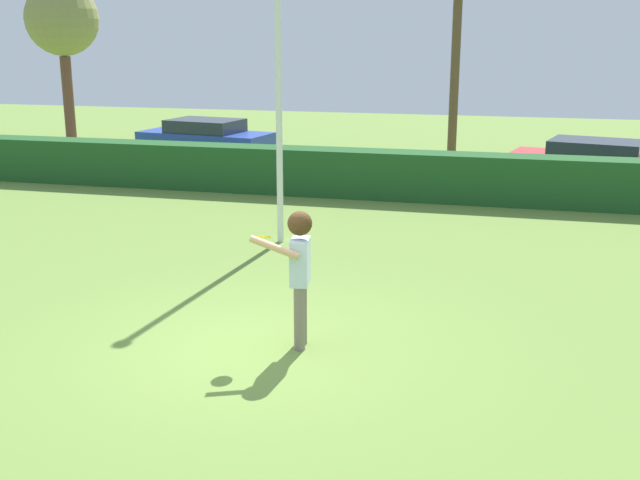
# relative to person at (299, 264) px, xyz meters

# --- Properties ---
(ground_plane) EXTENTS (60.00, 60.00, 0.00)m
(ground_plane) POSITION_rel_person_xyz_m (-0.58, -0.23, -1.11)
(ground_plane) COLOR olive
(person) EXTENTS (0.71, 0.64, 1.77)m
(person) POSITION_rel_person_xyz_m (0.00, 0.00, 0.00)
(person) COLOR gray
(person) RESTS_ON ground
(frisbee) EXTENTS (0.24, 0.23, 0.10)m
(frisbee) POSITION_rel_person_xyz_m (-0.48, 0.01, 0.31)
(frisbee) COLOR yellow
(lamppost) EXTENTS (0.24, 0.24, 6.37)m
(lamppost) POSITION_rel_person_xyz_m (-1.76, 4.88, 2.40)
(lamppost) COLOR silver
(lamppost) RESTS_ON ground
(hedge_row) EXTENTS (26.49, 0.90, 1.14)m
(hedge_row) POSITION_rel_person_xyz_m (-0.58, 9.44, -0.53)
(hedge_row) COLOR #1F5022
(hedge_row) RESTS_ON ground
(parked_car_blue) EXTENTS (4.42, 2.35, 1.25)m
(parked_car_blue) POSITION_rel_person_xyz_m (-7.09, 14.06, -0.42)
(parked_car_blue) COLOR #263FA5
(parked_car_blue) RESTS_ON ground
(parked_car_red) EXTENTS (4.48, 2.62, 1.25)m
(parked_car_red) POSITION_rel_person_xyz_m (4.49, 11.89, -0.42)
(parked_car_red) COLOR #B21E1E
(parked_car_red) RESTS_ON ground
(oak_tree) EXTENTS (2.62, 2.62, 5.69)m
(oak_tree) POSITION_rel_person_xyz_m (-13.66, 16.88, 3.21)
(oak_tree) COLOR brown
(oak_tree) RESTS_ON ground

